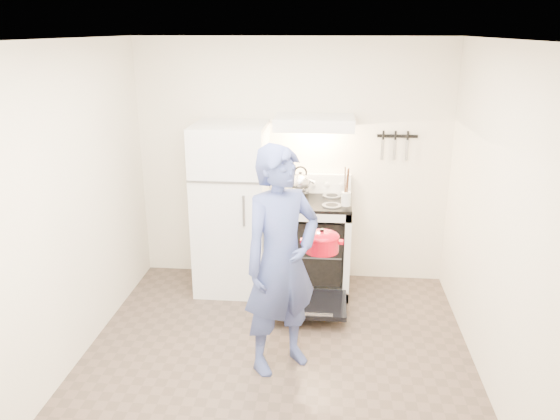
% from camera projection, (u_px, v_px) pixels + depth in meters
% --- Properties ---
extents(floor, '(3.60, 3.60, 0.00)m').
position_uv_depth(floor, '(274.00, 369.00, 4.32)').
color(floor, brown).
rests_on(floor, ground).
extents(back_wall, '(3.20, 0.02, 2.50)m').
position_uv_depth(back_wall, '(292.00, 163.00, 5.63)').
color(back_wall, '#F3E7CA').
rests_on(back_wall, ground).
extents(refrigerator, '(0.70, 0.70, 1.70)m').
position_uv_depth(refrigerator, '(232.00, 208.00, 5.47)').
color(refrigerator, white).
rests_on(refrigerator, floor).
extents(stove_body, '(0.76, 0.65, 0.92)m').
position_uv_depth(stove_body, '(312.00, 246.00, 5.55)').
color(stove_body, white).
rests_on(stove_body, floor).
extents(cooktop, '(0.76, 0.65, 0.03)m').
position_uv_depth(cooktop, '(313.00, 202.00, 5.40)').
color(cooktop, black).
rests_on(cooktop, stove_body).
extents(backsplash, '(0.76, 0.07, 0.20)m').
position_uv_depth(backsplash, '(314.00, 183.00, 5.63)').
color(backsplash, white).
rests_on(backsplash, cooktop).
extents(oven_door, '(0.70, 0.54, 0.04)m').
position_uv_depth(oven_door, '(309.00, 304.00, 5.09)').
color(oven_door, black).
rests_on(oven_door, floor).
extents(oven_rack, '(0.60, 0.52, 0.01)m').
position_uv_depth(oven_rack, '(312.00, 248.00, 5.56)').
color(oven_rack, slate).
rests_on(oven_rack, stove_body).
extents(range_hood, '(0.76, 0.50, 0.12)m').
position_uv_depth(range_hood, '(314.00, 123.00, 5.22)').
color(range_hood, white).
rests_on(range_hood, back_wall).
extents(knife_strip, '(0.40, 0.02, 0.03)m').
position_uv_depth(knife_strip, '(397.00, 136.00, 5.42)').
color(knife_strip, black).
rests_on(knife_strip, back_wall).
extents(pizza_stone, '(0.33, 0.33, 0.02)m').
position_uv_depth(pizza_stone, '(316.00, 248.00, 5.52)').
color(pizza_stone, '#946D4A').
rests_on(pizza_stone, oven_rack).
extents(tea_kettle, '(0.25, 0.21, 0.31)m').
position_uv_depth(tea_kettle, '(300.00, 181.00, 5.50)').
color(tea_kettle, '#BABABF').
rests_on(tea_kettle, cooktop).
extents(utensil_jar, '(0.10, 0.10, 0.13)m').
position_uv_depth(utensil_jar, '(346.00, 199.00, 5.13)').
color(utensil_jar, silver).
rests_on(utensil_jar, cooktop).
extents(person, '(0.78, 0.74, 1.79)m').
position_uv_depth(person, '(281.00, 262.00, 4.12)').
color(person, navy).
rests_on(person, floor).
extents(dutch_oven, '(0.35, 0.28, 0.23)m').
position_uv_depth(dutch_oven, '(322.00, 244.00, 4.42)').
color(dutch_oven, red).
rests_on(dutch_oven, person).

